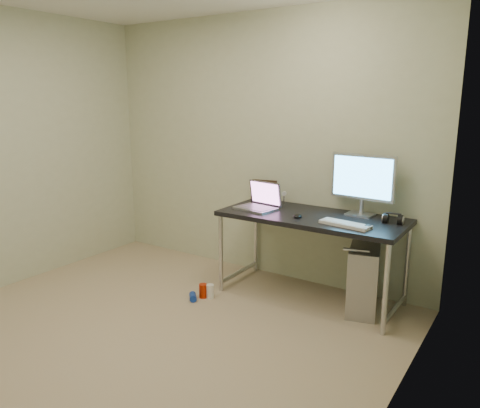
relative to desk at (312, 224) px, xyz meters
The scene contains 18 objects.
floor 1.73m from the desk, 117.58° to the right, with size 3.50×3.50×0.00m, color tan.
wall_back 1.00m from the desk, 155.15° to the left, with size 3.50×0.02×2.50m, color beige.
wall_right 1.83m from the desk, 54.26° to the right, with size 0.02×3.50×2.50m, color beige.
desk is the anchor object (origin of this frame).
tower_computer 0.61m from the desk, ahead, with size 0.36×0.57×0.59m.
cable_a 0.57m from the desk, 35.22° to the left, with size 0.01×0.01×0.70m, color black.
cable_b 0.64m from the desk, 28.35° to the left, with size 0.01×0.01×0.72m, color black.
can_red 1.12m from the desk, 146.61° to the right, with size 0.07×0.07×0.12m, color #B62205.
can_white 1.06m from the desk, 146.10° to the right, with size 0.07×0.07×0.12m, color white.
can_blue 1.21m from the desk, 143.51° to the right, with size 0.06×0.06×0.11m, color #1438AF.
laptop 0.52m from the desk, behind, with size 0.38×0.33×0.24m.
monitor 0.56m from the desk, 32.67° to the left, with size 0.55×0.18×0.52m.
keyboard 0.41m from the desk, 25.09° to the right, with size 0.40×0.13×0.02m, color silver.
mouse_right 0.56m from the desk, 16.00° to the right, with size 0.07×0.11×0.04m, color black.
mouse_left 0.18m from the desk, 118.30° to the right, with size 0.07×0.11×0.04m, color black.
headphones 0.66m from the desk, 10.49° to the left, with size 0.16×0.10×0.10m.
picture_frame 0.73m from the desk, 156.00° to the left, with size 0.25×0.03×0.20m, color black.
webcam 0.49m from the desk, 149.57° to the left, with size 0.05×0.04×0.12m.
Camera 1 is at (2.33, -2.13, 1.72)m, focal length 35.00 mm.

